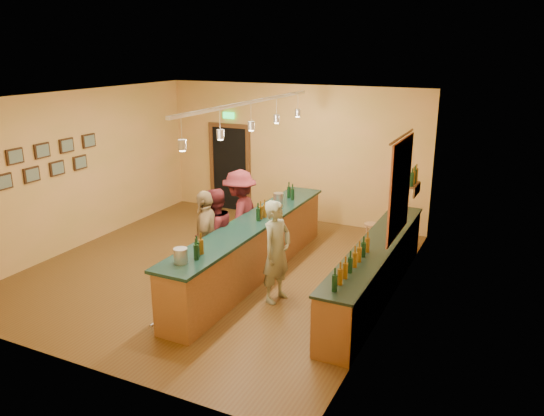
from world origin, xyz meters
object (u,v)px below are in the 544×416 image
at_px(customer_a, 214,235).
at_px(customer_c, 240,217).
at_px(bartender, 277,252).
at_px(back_counter, 376,269).
at_px(tasting_bar, 252,245).
at_px(customer_b, 206,239).
at_px(bar_stool, 372,230).

height_order(customer_a, customer_c, customer_c).
relative_size(bartender, customer_a, 1.01).
bearing_deg(back_counter, bartender, -149.49).
relative_size(back_counter, tasting_bar, 0.89).
bearing_deg(tasting_bar, customer_b, -130.16).
bearing_deg(customer_b, back_counter, 82.99).
relative_size(customer_a, bar_stool, 2.70).
relative_size(tasting_bar, customer_b, 2.97).
bearing_deg(tasting_bar, back_counter, 4.67).
relative_size(back_counter, customer_b, 2.65).
bearing_deg(customer_b, customer_c, 156.27).
height_order(bartender, customer_c, customer_c).
distance_m(tasting_bar, customer_b, 0.89).
distance_m(bartender, customer_a, 1.37).
bearing_deg(customer_a, customer_b, 15.65).
bearing_deg(back_counter, customer_c, 172.62).
xyz_separation_m(bartender, customer_a, (-1.34, 0.27, -0.01)).
height_order(bartender, customer_a, bartender).
height_order(customer_b, customer_c, customer_c).
relative_size(customer_b, bar_stool, 2.76).
height_order(back_counter, customer_b, customer_b).
xyz_separation_m(back_counter, tasting_bar, (-2.22, -0.18, 0.12)).
distance_m(tasting_bar, customer_a, 0.71).
distance_m(back_counter, customer_a, 2.85).
xyz_separation_m(bartender, customer_c, (-1.34, 1.20, 0.06)).
relative_size(tasting_bar, bar_stool, 8.21).
bearing_deg(bar_stool, customer_b, -128.71).
xyz_separation_m(back_counter, customer_a, (-2.77, -0.57, 0.35)).
relative_size(tasting_bar, customer_c, 2.81).
distance_m(back_counter, bar_stool, 1.97).
height_order(bartender, customer_b, customer_b).
bearing_deg(customer_c, customer_a, -8.40).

